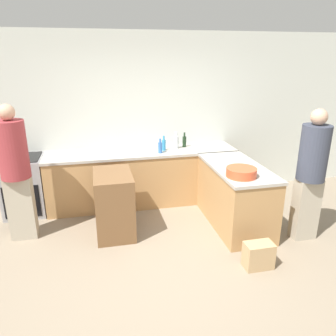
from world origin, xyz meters
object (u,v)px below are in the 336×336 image
(island_table, at_px, (114,203))
(vinegar_bottle_clear, at_px, (176,142))
(person_by_range, at_px, (15,169))
(paper_bag, at_px, (258,255))
(dish_soap_bottle, at_px, (164,145))
(water_bottle_blue, at_px, (160,147))
(range_oven, at_px, (24,186))
(person_at_peninsula, at_px, (311,171))
(mixing_bowl, at_px, (241,172))
(wine_bottle_dark, at_px, (184,141))

(island_table, xyz_separation_m, vinegar_bottle_clear, (1.09, 0.93, 0.57))
(island_table, distance_m, person_by_range, 1.32)
(vinegar_bottle_clear, distance_m, paper_bag, 2.31)
(dish_soap_bottle, bearing_deg, water_bottle_blue, -122.56)
(range_oven, height_order, paper_bag, range_oven)
(water_bottle_blue, relative_size, person_at_peninsula, 0.13)
(mixing_bowl, bearing_deg, vinegar_bottle_clear, 108.05)
(island_table, distance_m, water_bottle_blue, 1.20)
(wine_bottle_dark, height_order, vinegar_bottle_clear, vinegar_bottle_clear)
(island_table, bearing_deg, person_by_range, 173.88)
(range_oven, xyz_separation_m, paper_bag, (2.84, -2.08, -0.29))
(range_oven, xyz_separation_m, dish_soap_bottle, (2.17, -0.05, 0.53))
(mixing_bowl, bearing_deg, range_oven, 153.38)
(island_table, height_order, person_at_peninsula, person_at_peninsula)
(mixing_bowl, height_order, dish_soap_bottle, dish_soap_bottle)
(vinegar_bottle_clear, height_order, paper_bag, vinegar_bottle_clear)
(mixing_bowl, xyz_separation_m, paper_bag, (-0.02, -0.64, -0.79))
(dish_soap_bottle, bearing_deg, vinegar_bottle_clear, 17.57)
(range_oven, relative_size, dish_soap_bottle, 3.79)
(person_at_peninsula, bearing_deg, vinegar_bottle_clear, 129.83)
(mixing_bowl, bearing_deg, wine_bottle_dark, 101.94)
(island_table, distance_m, person_at_peninsula, 2.59)
(vinegar_bottle_clear, bearing_deg, wine_bottle_dark, 21.43)
(wine_bottle_dark, bearing_deg, range_oven, -178.10)
(dish_soap_bottle, bearing_deg, range_oven, 178.76)
(wine_bottle_dark, relative_size, vinegar_bottle_clear, 0.87)
(range_oven, xyz_separation_m, water_bottle_blue, (2.08, -0.18, 0.53))
(range_oven, xyz_separation_m, person_by_range, (0.10, -0.78, 0.52))
(mixing_bowl, distance_m, wine_bottle_dark, 1.55)
(mixing_bowl, bearing_deg, dish_soap_bottle, 116.70)
(island_table, xyz_separation_m, person_at_peninsula, (2.45, -0.69, 0.51))
(range_oven, relative_size, water_bottle_blue, 3.93)
(water_bottle_blue, xyz_separation_m, paper_bag, (0.76, -1.90, -0.82))
(paper_bag, bearing_deg, island_table, 142.82)
(water_bottle_blue, bearing_deg, wine_bottle_dark, 29.76)
(dish_soap_bottle, relative_size, paper_bag, 0.72)
(water_bottle_blue, relative_size, person_by_range, 0.13)
(wine_bottle_dark, relative_size, person_at_peninsula, 0.14)
(mixing_bowl, xyz_separation_m, vinegar_bottle_clear, (-0.48, 1.46, 0.06))
(mixing_bowl, bearing_deg, person_at_peninsula, -10.32)
(range_oven, distance_m, dish_soap_bottle, 2.23)
(water_bottle_blue, xyz_separation_m, person_by_range, (-1.98, -0.60, -0.01))
(dish_soap_bottle, distance_m, person_at_peninsula, 2.21)
(island_table, relative_size, mixing_bowl, 2.24)
(person_at_peninsula, distance_m, paper_bag, 1.28)
(mixing_bowl, bearing_deg, paper_bag, -91.88)
(range_oven, xyz_separation_m, vinegar_bottle_clear, (2.39, 0.02, 0.55))
(island_table, bearing_deg, person_at_peninsula, -15.80)
(range_oven, bearing_deg, dish_soap_bottle, -1.24)
(wine_bottle_dark, height_order, person_by_range, person_by_range)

